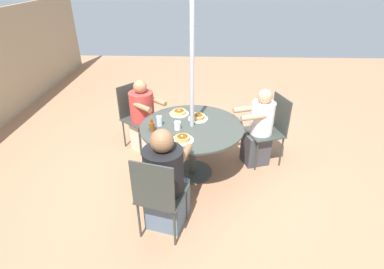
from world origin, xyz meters
TOP-DOWN VIEW (x-y plane):
  - ground_plane at (0.00, 0.00)m, footprint 12.00×12.00m
  - patio_table at (0.00, 0.00)m, footprint 1.29×1.29m
  - umbrella_pole at (0.00, 0.00)m, footprint 0.05×0.05m
  - patio_chair_north at (0.35, -1.06)m, footprint 0.55×0.55m
  - diner_north at (0.29, -0.89)m, footprint 0.44×0.55m
  - patio_chair_east at (0.71, 0.86)m, footprint 0.62×0.62m
  - diner_east at (0.60, 0.72)m, footprint 0.57×0.59m
  - patio_chair_south at (-1.08, 0.28)m, footprint 0.54×0.54m
  - diner_south at (-0.91, 0.23)m, footprint 0.57×0.49m
  - pancake_plate_a at (0.19, -0.07)m, footprint 0.25×0.25m
  - pancake_plate_b at (0.33, 0.18)m, footprint 0.25×0.25m
  - pancake_plate_c at (-0.37, 0.09)m, footprint 0.25×0.25m
  - syrup_bottle at (-0.15, 0.47)m, footprint 0.09×0.07m
  - coffee_cup at (-0.10, 0.17)m, footprint 0.08×0.08m
  - drinking_glass_a at (-0.01, 0.40)m, footprint 0.07×0.07m

SIDE VIEW (x-z plane):
  - ground_plane at x=0.00m, z-range 0.00..0.00m
  - diner_east at x=0.60m, z-range -0.05..1.02m
  - diner_north at x=0.29m, z-range -0.04..1.04m
  - diner_south at x=-0.91m, z-range -0.06..1.08m
  - patio_chair_north at x=0.35m, z-range 0.06..1.02m
  - patio_chair_east at x=0.71m, z-range 0.06..1.02m
  - patio_chair_south at x=-1.08m, z-range 0.06..1.02m
  - patio_table at x=0.00m, z-range 0.23..0.94m
  - pancake_plate_b at x=0.33m, z-range 0.70..0.76m
  - pancake_plate_c at x=-0.37m, z-range 0.70..0.76m
  - pancake_plate_a at x=0.19m, z-range 0.70..0.77m
  - coffee_cup at x=-0.10m, z-range 0.71..0.81m
  - drinking_glass_a at x=-0.01m, z-range 0.71..0.83m
  - syrup_bottle at x=-0.15m, z-range 0.69..0.85m
  - umbrella_pole at x=0.00m, z-range 0.00..2.44m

